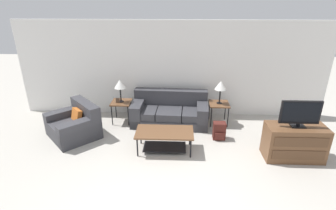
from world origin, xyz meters
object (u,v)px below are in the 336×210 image
Objects in this scene: coffee_table at (165,136)px; table_lamp_right at (221,86)px; side_table_right at (219,105)px; couch at (170,112)px; table_lamp_left at (120,84)px; armchair at (75,125)px; television at (300,113)px; tv_console at (294,142)px; backpack at (219,131)px; side_table_left at (121,104)px.

coffee_table is 2.06m from table_lamp_right.
couch is at bearing 179.45° from side_table_right.
table_lamp_right is (2.57, 0.00, 0.00)m from table_lamp_left.
table_lamp_right reaches higher than armchair.
table_lamp_left reaches higher than coffee_table.
armchair reaches higher than side_table_right.
television is at bearing -3.66° from coffee_table.
table_lamp_left is at bearing 180.00° from table_lamp_right.
armchair is at bearing -166.99° from table_lamp_right.
couch is 1.49m from table_lamp_right.
tv_console is at bearing -49.36° from table_lamp_right.
armchair reaches higher than tv_console.
table_lamp_right is (1.28, -0.01, 0.76)m from couch.
table_lamp_left is (-1.22, 1.38, 0.71)m from coffee_table.
table_lamp_left and table_lamp_right have the same top height.
table_lamp_right is at bearing 45.74° from coffee_table.
couch is at bearing 144.78° from backpack.
coffee_table is 1.05× the size of tv_console.
backpack is (-1.42, 0.72, -0.82)m from television.
table_lamp_left is at bearing 161.49° from backpack.
table_lamp_right is at bearing 130.64° from tv_console.
side_table_left is at bearing 180.00° from table_lamp_right.
armchair is 2.59× the size of side_table_left.
couch is 2.57× the size of television.
side_table_left is 1.36× the size of backpack.
couch is 1.30m from side_table_right.
side_table_right is at bearing -0.55° from couch.
table_lamp_left is at bearing -179.46° from couch.
tv_console is at bearing -49.36° from side_table_right.
table_lamp_right reaches higher than coffee_table.
television reaches higher than armchair.
table_lamp_left is at bearing 131.47° from coffee_table.
television is (2.62, -1.57, 0.74)m from couch.
side_table_left is at bearing -179.46° from couch.
couch is at bearing 87.31° from coffee_table.
television reaches higher than table_lamp_right.
couch is 3.34× the size of table_lamp_right.
couch is 1.31m from side_table_left.
tv_console is (4.88, -0.74, 0.08)m from armchair.
couch is 3.34× the size of table_lamp_left.
armchair is 1.89× the size of television.
side_table_left is 2.57m from side_table_right.
tv_console is at bearing -21.71° from side_table_left.
coffee_table is 2.05× the size of table_lamp_left.
side_table_right is 0.49× the size of tv_console.
side_table_right is at bearing 13.01° from armchair.
armchair is 2.46× the size of table_lamp_left.
television is (3.91, -1.56, 0.51)m from side_table_left.
couch reaches higher than armchair.
backpack is at bearing 153.03° from tv_console.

